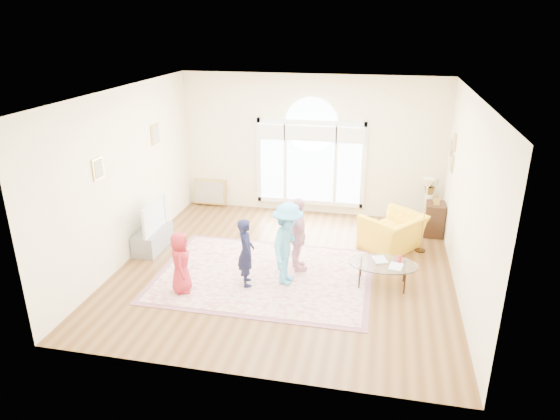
% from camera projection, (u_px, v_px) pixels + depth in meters
% --- Properties ---
extents(ground, '(6.00, 6.00, 0.00)m').
position_uv_depth(ground, '(285.00, 269.00, 9.20)').
color(ground, '#573517').
rests_on(ground, ground).
extents(room_shell, '(6.00, 6.00, 6.00)m').
position_uv_depth(room_shell, '(310.00, 149.00, 11.22)').
color(room_shell, '#EFE7BF').
rests_on(room_shell, ground).
extents(area_rug, '(3.60, 2.60, 0.02)m').
position_uv_depth(area_rug, '(264.00, 275.00, 8.95)').
color(area_rug, beige).
rests_on(area_rug, ground).
extents(rug_border, '(3.80, 2.80, 0.01)m').
position_uv_depth(rug_border, '(264.00, 275.00, 8.95)').
color(rug_border, '#8C5865').
rests_on(rug_border, ground).
extents(tv_console, '(0.45, 1.00, 0.42)m').
position_uv_depth(tv_console, '(153.00, 239.00, 9.93)').
color(tv_console, gray).
rests_on(tv_console, ground).
extents(television, '(0.17, 1.05, 0.60)m').
position_uv_depth(television, '(151.00, 215.00, 9.74)').
color(television, black).
rests_on(television, tv_console).
extents(coffee_table, '(1.18, 0.76, 0.54)m').
position_uv_depth(coffee_table, '(383.00, 264.00, 8.51)').
color(coffee_table, silver).
rests_on(coffee_table, ground).
extents(armchair, '(1.43, 1.46, 0.71)m').
position_uv_depth(armchair, '(393.00, 232.00, 9.89)').
color(armchair, yellow).
rests_on(armchair, ground).
extents(side_cabinet, '(0.40, 0.50, 0.70)m').
position_uv_depth(side_cabinet, '(434.00, 219.00, 10.55)').
color(side_cabinet, black).
rests_on(side_cabinet, ground).
extents(floor_lamp, '(0.31, 0.31, 1.51)m').
position_uv_depth(floor_lamp, '(427.00, 190.00, 9.45)').
color(floor_lamp, black).
rests_on(floor_lamp, ground).
extents(plant_pedestal, '(0.20, 0.20, 0.70)m').
position_uv_depth(plant_pedestal, '(428.00, 209.00, 11.12)').
color(plant_pedestal, white).
rests_on(plant_pedestal, ground).
extents(potted_plant, '(0.41, 0.37, 0.39)m').
position_uv_depth(potted_plant, '(431.00, 185.00, 10.93)').
color(potted_plant, '#33722D').
rests_on(potted_plant, plant_pedestal).
extents(leaning_picture, '(0.80, 0.14, 0.62)m').
position_uv_depth(leaning_picture, '(211.00, 205.00, 12.32)').
color(leaning_picture, tan).
rests_on(leaning_picture, ground).
extents(child_red, '(0.48, 0.60, 1.06)m').
position_uv_depth(child_red, '(181.00, 262.00, 8.25)').
color(child_red, '#AC222E').
rests_on(child_red, area_rug).
extents(child_navy, '(0.43, 0.51, 1.20)m').
position_uv_depth(child_navy, '(246.00, 252.00, 8.44)').
color(child_navy, '#141835').
rests_on(child_navy, area_rug).
extents(child_pink, '(0.62, 0.87, 1.37)m').
position_uv_depth(child_pink, '(298.00, 235.00, 8.91)').
color(child_pink, '#EFA7B6').
rests_on(child_pink, area_rug).
extents(child_blue, '(0.69, 1.02, 1.46)m').
position_uv_depth(child_blue, '(288.00, 244.00, 8.45)').
color(child_blue, '#51AFE4').
rests_on(child_blue, area_rug).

